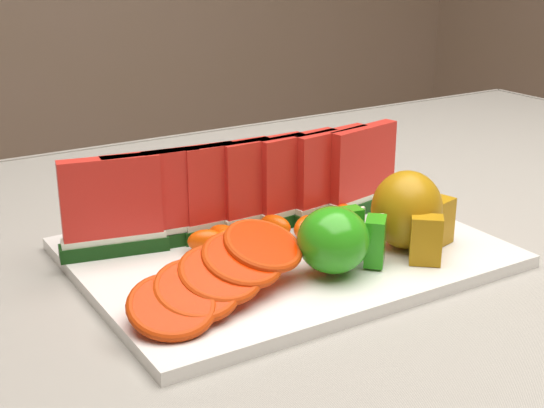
# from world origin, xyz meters

# --- Properties ---
(table) EXTENTS (1.40, 0.90, 0.75)m
(table) POSITION_xyz_m (0.00, 0.00, 0.65)
(table) COLOR #50391E
(table) RESTS_ON ground
(tablecloth) EXTENTS (1.53, 1.03, 0.20)m
(tablecloth) POSITION_xyz_m (0.00, 0.00, 0.72)
(tablecloth) COLOR gray
(tablecloth) RESTS_ON table
(platter) EXTENTS (0.40, 0.30, 0.01)m
(platter) POSITION_xyz_m (-0.09, 0.01, 0.76)
(platter) COLOR silver
(platter) RESTS_ON tablecloth
(apple_cluster) EXTENTS (0.10, 0.09, 0.06)m
(apple_cluster) POSITION_xyz_m (-0.08, -0.07, 0.80)
(apple_cluster) COLOR #46961C
(apple_cluster) RESTS_ON platter
(pear_cluster) EXTENTS (0.10, 0.10, 0.08)m
(pear_cluster) POSITION_xyz_m (0.01, -0.06, 0.81)
(pear_cluster) COLOR #9E6D17
(pear_cluster) RESTS_ON platter
(side_plate) EXTENTS (0.18, 0.18, 0.01)m
(side_plate) POSITION_xyz_m (0.08, 0.27, 0.76)
(side_plate) COLOR silver
(side_plate) RESTS_ON tablecloth
(fork) EXTENTS (0.04, 0.20, 0.00)m
(fork) POSITION_xyz_m (-0.11, 0.25, 0.76)
(fork) COLOR silver
(fork) RESTS_ON tablecloth
(watermelon_row) EXTENTS (0.39, 0.07, 0.10)m
(watermelon_row) POSITION_xyz_m (-0.10, 0.06, 0.82)
(watermelon_row) COLOR #0C3F11
(watermelon_row) RESTS_ON platter
(orange_fan_front) EXTENTS (0.19, 0.12, 0.05)m
(orange_fan_front) POSITION_xyz_m (-0.20, -0.06, 0.80)
(orange_fan_front) COLOR #D15B07
(orange_fan_front) RESTS_ON platter
(orange_fan_back) EXTENTS (0.24, 0.10, 0.04)m
(orange_fan_back) POSITION_xyz_m (-0.13, 0.13, 0.79)
(orange_fan_back) COLOR #D15B07
(orange_fan_back) RESTS_ON platter
(tangerine_segments) EXTENTS (0.20, 0.07, 0.02)m
(tangerine_segments) POSITION_xyz_m (-0.09, 0.03, 0.78)
(tangerine_segments) COLOR orange
(tangerine_segments) RESTS_ON platter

